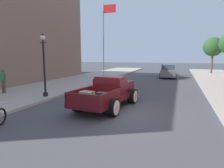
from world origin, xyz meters
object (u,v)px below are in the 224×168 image
object	(u,v)px
street_lamp_near	(44,60)
street_tree_farthest	(213,47)
hotrod_truck_maroon	(110,92)
flagpole	(105,31)
car_background_grey	(168,71)
pedestrian_sidewalk_left	(3,79)

from	to	relation	value
street_lamp_near	street_tree_farthest	size ratio (longest dim) A/B	0.75
hotrod_truck_maroon	street_lamp_near	distance (m)	4.73
hotrod_truck_maroon	street_lamp_near	xyz separation A→B (m)	(-4.42, 0.43, 1.63)
hotrod_truck_maroon	flagpole	distance (m)	16.50
hotrod_truck_maroon	street_tree_farthest	bearing A→B (deg)	70.84
hotrod_truck_maroon	street_tree_farthest	world-z (taller)	street_tree_farthest
car_background_grey	street_tree_farthest	distance (m)	9.62
pedestrian_sidewalk_left	flagpole	xyz separation A→B (m)	(1.90, 14.21, 4.68)
pedestrian_sidewalk_left	street_lamp_near	xyz separation A→B (m)	(3.32, 0.04, 1.30)
flagpole	street_lamp_near	bearing A→B (deg)	-84.28
pedestrian_sidewalk_left	street_lamp_near	bearing A→B (deg)	0.75
hotrod_truck_maroon	pedestrian_sidewalk_left	size ratio (longest dim) A/B	3.06
car_background_grey	street_tree_farthest	xyz separation A→B (m)	(5.73, 7.06, 3.15)
car_background_grey	street_lamp_near	size ratio (longest dim) A/B	1.14
pedestrian_sidewalk_left	street_tree_farthest	distance (m)	27.15
street_lamp_near	flagpole	xyz separation A→B (m)	(-1.42, 14.17, 3.39)
pedestrian_sidewalk_left	car_background_grey	bearing A→B (deg)	56.82
car_background_grey	pedestrian_sidewalk_left	xyz separation A→B (m)	(-9.82, -15.02, 0.32)
street_tree_farthest	hotrod_truck_maroon	bearing A→B (deg)	-109.16
hotrod_truck_maroon	car_background_grey	world-z (taller)	car_background_grey
hotrod_truck_maroon	street_lamp_near	world-z (taller)	street_lamp_near
car_background_grey	flagpole	world-z (taller)	flagpole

